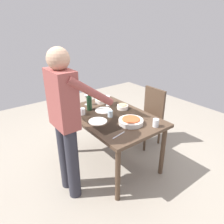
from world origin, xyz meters
TOP-DOWN VIEW (x-y plane):
  - ground_plane at (0.00, 0.00)m, footprint 6.00×6.00m
  - dining_table at (0.00, 0.00)m, footprint 1.32×0.89m
  - chair_near at (0.08, -0.82)m, footprint 0.40×0.40m
  - person_server at (-0.13, 0.70)m, footprint 0.42×0.61m
  - wine_bottle at (0.34, 0.14)m, footprint 0.07×0.07m
  - wine_glass_left at (0.53, 0.07)m, footprint 0.07×0.07m
  - wine_glass_right at (0.31, -0.16)m, footprint 0.07×0.07m
  - water_cup_near_left at (-0.02, 0.04)m, footprint 0.07×0.07m
  - water_cup_near_right at (-0.56, -0.22)m, footprint 0.07×0.07m
  - water_cup_far_left at (0.26, 0.29)m, footprint 0.07×0.07m
  - serving_bowl_pasta at (-0.33, -0.04)m, footprint 0.30×0.30m
  - side_bowl_salad at (0.47, -0.15)m, footprint 0.18×0.18m
  - side_bowl_bread at (0.08, -0.25)m, footprint 0.16×0.16m
  - dinner_plate_near at (0.19, -0.00)m, footprint 0.23×0.23m
  - dinner_plate_far at (-0.04, 0.25)m, footprint 0.23×0.23m
  - table_knife at (-0.45, 0.25)m, footprint 0.05×0.20m

SIDE VIEW (x-z plane):
  - ground_plane at x=0.00m, z-range 0.00..0.00m
  - chair_near at x=0.08m, z-range 0.07..0.98m
  - dining_table at x=0.00m, z-range 0.29..1.04m
  - table_knife at x=-0.45m, z-range 0.75..0.75m
  - dinner_plate_near at x=0.19m, z-range 0.75..0.76m
  - dinner_plate_far at x=-0.04m, z-range 0.75..0.76m
  - serving_bowl_pasta at x=-0.33m, z-range 0.75..0.81m
  - side_bowl_salad at x=0.47m, z-range 0.75..0.81m
  - side_bowl_bread at x=0.08m, z-range 0.75..0.81m
  - water_cup_near_left at x=-0.02m, z-range 0.75..0.83m
  - water_cup_far_left at x=0.26m, z-range 0.75..0.84m
  - water_cup_near_right at x=-0.56m, z-range 0.75..0.84m
  - wine_glass_left at x=0.53m, z-range 0.78..0.93m
  - wine_glass_right at x=0.31m, z-range 0.78..0.93m
  - wine_bottle at x=0.34m, z-range 0.71..1.01m
  - person_server at x=-0.13m, z-range 0.12..1.81m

